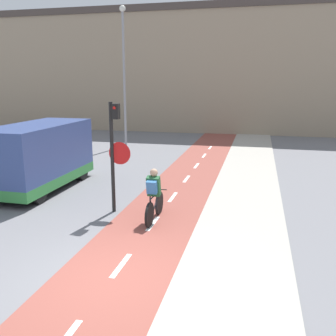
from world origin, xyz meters
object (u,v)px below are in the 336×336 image
Objects in this scene: street_lamp_far at (124,65)px; cyclist_near at (154,197)px; van at (39,158)px; traffic_light_pole at (114,146)px.

cyclist_near is (5.10, -11.81, -4.11)m from street_lamp_far.
van reaches higher than cyclist_near.
street_lamp_far is (-3.77, 11.31, 2.79)m from traffic_light_pole.
cyclist_near is 0.37× the size of van.
traffic_light_pole is 0.70× the size of van.
van is at bearing -88.99° from street_lamp_far.
van is (0.17, -9.63, -3.66)m from street_lamp_far.
traffic_light_pole is 1.94m from cyclist_near.
cyclist_near is at bearing -20.40° from traffic_light_pole.
street_lamp_far is 1.70× the size of van.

